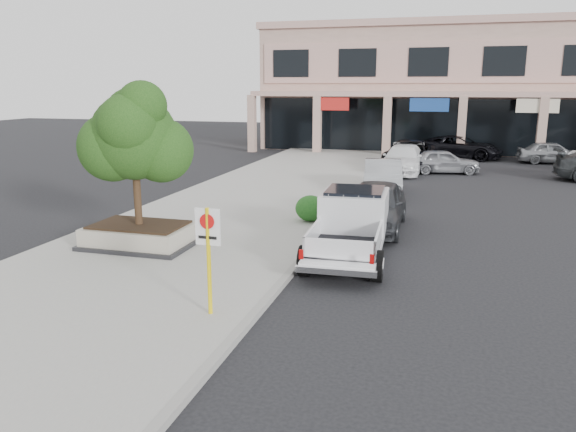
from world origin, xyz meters
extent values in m
plane|color=black|center=(0.00, 0.00, 0.00)|extent=(120.00, 120.00, 0.00)
cube|color=gray|center=(-5.50, 6.00, 0.07)|extent=(8.00, 52.00, 0.15)
cube|color=gray|center=(-1.55, 6.00, 0.07)|extent=(0.20, 52.00, 0.15)
cube|color=tan|center=(8.00, 34.00, 4.50)|extent=(40.00, 10.00, 9.00)
cube|color=tan|center=(8.00, 34.00, 9.25)|extent=(40.40, 10.40, 0.50)
cube|color=tan|center=(8.00, 27.90, 4.30)|extent=(40.00, 2.20, 0.35)
cube|color=tan|center=(-12.00, 27.05, 2.10)|extent=(0.55, 0.55, 4.20)
cube|color=black|center=(8.00, 28.95, 2.00)|extent=(39.20, 0.08, 3.90)
cube|color=black|center=(-6.57, 1.58, 0.21)|extent=(3.20, 2.20, 0.12)
cube|color=#ADA391|center=(-6.57, 1.58, 0.52)|extent=(3.00, 2.00, 0.50)
cube|color=black|center=(-6.57, 1.58, 0.80)|extent=(2.70, 1.70, 0.06)
cylinder|color=black|center=(-6.57, 1.58, 1.93)|extent=(0.22, 0.22, 2.20)
sphere|color=#173A0F|center=(-6.57, 1.58, 3.43)|extent=(2.50, 2.50, 2.50)
sphere|color=#173A0F|center=(-5.87, 1.88, 3.03)|extent=(1.90, 1.90, 1.90)
sphere|color=#173A0F|center=(-6.87, 2.08, 4.03)|extent=(1.60, 1.60, 1.60)
cylinder|color=yellow|center=(-2.42, -2.63, 1.30)|extent=(0.09, 0.09, 2.30)
cube|color=white|center=(-2.42, -2.63, 2.05)|extent=(0.55, 0.03, 0.78)
cylinder|color=red|center=(-2.42, -2.66, 2.17)|extent=(0.32, 0.01, 0.32)
ellipsoid|color=#123F14|center=(-2.34, 6.04, 0.62)|extent=(1.10, 0.99, 0.93)
imported|color=#2E3033|center=(-0.09, 6.17, 0.83)|extent=(2.00, 4.88, 1.66)
imported|color=#999CA0|center=(-0.56, 12.64, 0.79)|extent=(2.21, 4.93, 1.57)
imported|color=white|center=(-0.22, 19.55, 0.77)|extent=(2.42, 5.43, 1.55)
imported|color=black|center=(-0.02, 21.71, 0.83)|extent=(2.98, 6.09, 1.66)
imported|color=#95979D|center=(2.00, 19.96, 0.69)|extent=(4.28, 2.41, 1.37)
imported|color=black|center=(2.94, 26.99, 0.78)|extent=(6.02, 3.60, 1.57)
imported|color=gray|center=(8.60, 26.13, 0.71)|extent=(4.29, 2.05, 1.41)
camera|label=1|loc=(2.24, -12.91, 4.89)|focal=35.00mm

